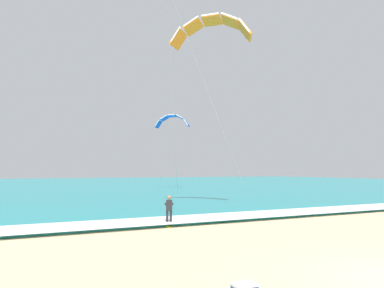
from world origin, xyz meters
The scene contains 6 objects.
sea centered at (0.00, 71.34, 0.10)m, with size 200.00×120.00×0.20m, color teal.
surf_foam centered at (0.00, 12.34, 0.22)m, with size 200.00×2.96×0.04m, color white.
surfboard centered at (-2.67, 11.55, 0.03)m, with size 0.89×1.47×0.09m.
kitesurfer centered at (-2.66, 11.56, 0.94)m, with size 0.64×0.63×1.69m.
kite_primary centered at (3.48, 18.02, 14.93)m, with size 9.01×8.74×14.78m.
kite_distant centered at (10.56, 44.47, 11.19)m, with size 4.87×4.89×2.08m.
Camera 1 is at (-9.69, -6.61, 3.08)m, focal length 32.36 mm.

